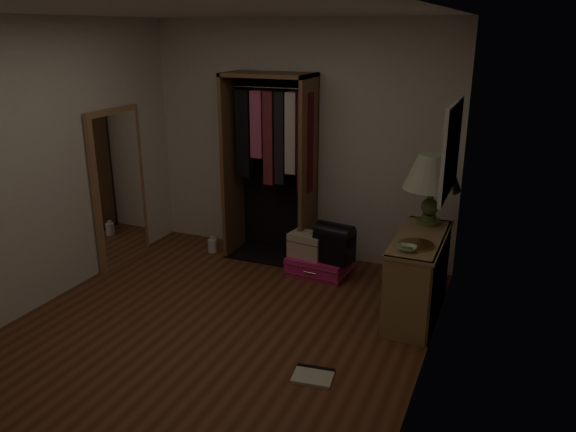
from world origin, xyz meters
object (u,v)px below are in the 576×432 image
object	(u,v)px
open_wardrobe	(273,152)
white_jug	(212,245)
floor_mirror	(119,188)
black_bag	(334,242)
pink_suitcase	(319,265)
train_case	(308,244)
console_bookshelf	(418,273)
table_lamp	(432,173)

from	to	relation	value
open_wardrobe	white_jug	world-z (taller)	open_wardrobe
floor_mirror	black_bag	distance (m)	2.39
pink_suitcase	white_jug	xyz separation A→B (m)	(-1.35, 0.10, -0.02)
pink_suitcase	train_case	xyz separation A→B (m)	(-0.12, -0.02, 0.22)
train_case	open_wardrobe	bearing A→B (deg)	159.22
floor_mirror	black_bag	xyz separation A→B (m)	(2.31, 0.46, -0.45)
console_bookshelf	white_jug	bearing A→B (deg)	167.09
console_bookshelf	floor_mirror	bearing A→B (deg)	-179.38
console_bookshelf	floor_mirror	world-z (taller)	floor_mirror
floor_mirror	train_case	bearing A→B (deg)	13.42
open_wardrobe	table_lamp	xyz separation A→B (m)	(1.76, -0.38, 0.02)
pink_suitcase	black_bag	xyz separation A→B (m)	(0.18, -0.04, 0.31)
black_bag	open_wardrobe	bearing A→B (deg)	169.12
floor_mirror	white_jug	size ratio (longest dim) A/B	9.17
console_bookshelf	white_jug	size ratio (longest dim) A/B	6.04
train_case	black_bag	bearing A→B (deg)	4.41
floor_mirror	table_lamp	distance (m)	3.29
black_bag	white_jug	xyz separation A→B (m)	(-1.53, 0.14, -0.33)
table_lamp	black_bag	bearing A→B (deg)	176.07
pink_suitcase	table_lamp	size ratio (longest dim) A/B	0.99
open_wardrobe	train_case	size ratio (longest dim) A/B	5.02
open_wardrobe	pink_suitcase	distance (m)	1.32
console_bookshelf	train_case	bearing A→B (deg)	160.22
pink_suitcase	train_case	distance (m)	0.25
table_lamp	train_case	bearing A→B (deg)	176.07
table_lamp	white_jug	world-z (taller)	table_lamp
console_bookshelf	pink_suitcase	bearing A→B (deg)	157.28
open_wardrobe	pink_suitcase	bearing A→B (deg)	-22.65
floor_mirror	console_bookshelf	bearing A→B (deg)	0.62
table_lamp	white_jug	size ratio (longest dim) A/B	3.56
train_case	table_lamp	xyz separation A→B (m)	(1.24, -0.08, 0.91)
pink_suitcase	white_jug	distance (m)	1.36
floor_mirror	table_lamp	size ratio (longest dim) A/B	2.57
open_wardrobe	white_jug	xyz separation A→B (m)	(-0.71, -0.17, -1.13)
train_case	table_lamp	distance (m)	1.54
floor_mirror	pink_suitcase	distance (m)	2.31
floor_mirror	train_case	distance (m)	2.13
table_lamp	open_wardrobe	bearing A→B (deg)	167.95
console_bookshelf	open_wardrobe	distance (m)	2.07
pink_suitcase	train_case	bearing A→B (deg)	-165.45
white_jug	open_wardrobe	bearing A→B (deg)	13.42
open_wardrobe	white_jug	distance (m)	1.35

